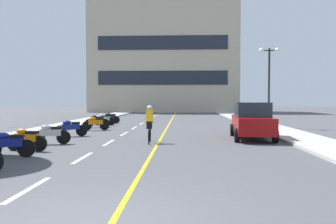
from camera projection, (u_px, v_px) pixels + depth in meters
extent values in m
plane|color=#47474C|center=(166.00, 125.00, 26.32)|extent=(140.00, 140.00, 0.00)
cube|color=#A8A8A3|center=(85.00, 121.00, 29.64)|extent=(2.40, 72.00, 0.12)
cube|color=#A8A8A3|center=(252.00, 122.00, 28.98)|extent=(2.40, 72.00, 0.12)
cube|color=silver|center=(29.00, 189.00, 7.44)|extent=(0.14, 2.20, 0.01)
cube|color=silver|center=(83.00, 158.00, 11.43)|extent=(0.14, 2.20, 0.01)
cube|color=silver|center=(109.00, 143.00, 15.43)|extent=(0.14, 2.20, 0.01)
cube|color=silver|center=(124.00, 134.00, 19.42)|extent=(0.14, 2.20, 0.01)
cube|color=silver|center=(134.00, 128.00, 23.41)|extent=(0.14, 2.20, 0.01)
cube|color=silver|center=(141.00, 124.00, 27.41)|extent=(0.14, 2.20, 0.01)
cube|color=silver|center=(147.00, 121.00, 31.40)|extent=(0.14, 2.20, 0.01)
cube|color=silver|center=(151.00, 118.00, 35.39)|extent=(0.14, 2.20, 0.01)
cube|color=silver|center=(154.00, 116.00, 39.39)|extent=(0.14, 2.20, 0.01)
cube|color=silver|center=(157.00, 115.00, 43.38)|extent=(0.14, 2.20, 0.01)
cube|color=silver|center=(159.00, 113.00, 47.37)|extent=(0.14, 2.20, 0.01)
cube|color=silver|center=(161.00, 112.00, 51.36)|extent=(0.14, 2.20, 0.01)
cube|color=gold|center=(170.00, 122.00, 29.30)|extent=(0.12, 66.00, 0.01)
cube|color=#BCAD93|center=(164.00, 58.00, 54.68)|extent=(22.78, 9.32, 17.16)
cube|color=#1E232D|center=(162.00, 78.00, 50.11)|extent=(19.14, 0.10, 2.06)
cube|color=#1E232D|center=(162.00, 43.00, 49.92)|extent=(19.14, 0.10, 2.06)
cylinder|color=black|center=(269.00, 87.00, 23.75)|extent=(0.14, 0.14, 5.40)
cylinder|color=black|center=(269.00, 50.00, 23.65)|extent=(1.10, 0.08, 0.08)
sphere|color=white|center=(261.00, 50.00, 23.68)|extent=(0.36, 0.36, 0.36)
sphere|color=white|center=(277.00, 50.00, 23.63)|extent=(0.36, 0.36, 0.36)
cylinder|color=black|center=(233.00, 130.00, 18.35)|extent=(0.26, 0.65, 0.64)
cylinder|color=black|center=(265.00, 130.00, 18.16)|extent=(0.26, 0.65, 0.64)
cylinder|color=black|center=(237.00, 135.00, 15.57)|extent=(0.26, 0.65, 0.64)
cylinder|color=black|center=(275.00, 136.00, 15.38)|extent=(0.26, 0.65, 0.64)
cube|color=maroon|center=(252.00, 124.00, 16.85)|extent=(1.98, 4.31, 0.80)
cube|color=#1E2833|center=(252.00, 109.00, 16.82)|extent=(1.71, 2.30, 0.70)
cylinder|color=black|center=(26.00, 148.00, 11.58)|extent=(0.61, 0.22, 0.60)
cube|color=navy|center=(9.00, 142.00, 11.48)|extent=(0.94, 0.45, 0.28)
ellipsoid|color=navy|center=(3.00, 136.00, 11.44)|extent=(0.48, 0.32, 0.22)
cube|color=black|center=(17.00, 136.00, 11.51)|extent=(0.48, 0.32, 0.10)
cylinder|color=black|center=(14.00, 143.00, 13.06)|extent=(0.61, 0.20, 0.60)
cylinder|color=black|center=(39.00, 144.00, 12.82)|extent=(0.61, 0.20, 0.60)
cube|color=orange|center=(26.00, 137.00, 12.93)|extent=(0.93, 0.43, 0.28)
ellipsoid|color=orange|center=(22.00, 132.00, 12.96)|extent=(0.47, 0.31, 0.22)
cube|color=black|center=(32.00, 132.00, 12.87)|extent=(0.47, 0.31, 0.10)
cylinder|color=silver|center=(14.00, 127.00, 13.03)|extent=(0.13, 0.60, 0.03)
cylinder|color=black|center=(38.00, 138.00, 14.81)|extent=(0.61, 0.19, 0.60)
cylinder|color=black|center=(64.00, 137.00, 14.92)|extent=(0.61, 0.19, 0.60)
cube|color=#B2B2B7|center=(51.00, 132.00, 14.85)|extent=(0.93, 0.41, 0.28)
ellipsoid|color=#B2B2B7|center=(46.00, 127.00, 14.83)|extent=(0.47, 0.30, 0.22)
cube|color=black|center=(56.00, 128.00, 14.87)|extent=(0.47, 0.30, 0.10)
cylinder|color=silver|center=(38.00, 124.00, 14.78)|extent=(0.12, 0.60, 0.03)
cylinder|color=black|center=(60.00, 131.00, 17.85)|extent=(0.60, 0.27, 0.60)
cylinder|color=black|center=(82.00, 131.00, 18.12)|extent=(0.60, 0.27, 0.60)
cube|color=navy|center=(71.00, 127.00, 17.98)|extent=(0.94, 0.53, 0.28)
ellipsoid|color=navy|center=(67.00, 123.00, 17.92)|extent=(0.49, 0.36, 0.22)
cube|color=black|center=(76.00, 123.00, 18.03)|extent=(0.49, 0.36, 0.10)
cylinder|color=silver|center=(60.00, 120.00, 17.83)|extent=(0.20, 0.58, 0.03)
cylinder|color=black|center=(87.00, 126.00, 21.40)|extent=(0.60, 0.27, 0.60)
cylinder|color=black|center=(104.00, 125.00, 21.67)|extent=(0.60, 0.27, 0.60)
cube|color=orange|center=(96.00, 122.00, 21.53)|extent=(0.94, 0.53, 0.28)
ellipsoid|color=orange|center=(92.00, 119.00, 21.47)|extent=(0.49, 0.36, 0.22)
cube|color=black|center=(100.00, 119.00, 21.58)|extent=(0.49, 0.36, 0.10)
cylinder|color=silver|center=(87.00, 116.00, 21.38)|extent=(0.20, 0.58, 0.03)
cylinder|color=black|center=(89.00, 123.00, 23.56)|extent=(0.60, 0.29, 0.60)
cylinder|color=black|center=(105.00, 123.00, 23.87)|extent=(0.60, 0.29, 0.60)
cube|color=black|center=(97.00, 120.00, 23.71)|extent=(0.94, 0.56, 0.28)
ellipsoid|color=black|center=(94.00, 117.00, 23.64)|extent=(0.49, 0.37, 0.22)
cube|color=black|center=(101.00, 117.00, 23.77)|extent=(0.49, 0.37, 0.10)
cylinder|color=silver|center=(89.00, 115.00, 23.53)|extent=(0.23, 0.58, 0.03)
cylinder|color=black|center=(97.00, 121.00, 25.85)|extent=(0.61, 0.16, 0.60)
cylinder|color=black|center=(111.00, 121.00, 25.68)|extent=(0.61, 0.16, 0.60)
cube|color=#B2B2B7|center=(104.00, 118.00, 25.76)|extent=(0.92, 0.38, 0.28)
ellipsoid|color=#B2B2B7|center=(102.00, 115.00, 25.78)|extent=(0.46, 0.29, 0.22)
cube|color=black|center=(107.00, 116.00, 25.71)|extent=(0.46, 0.29, 0.10)
cylinder|color=silver|center=(97.00, 113.00, 25.83)|extent=(0.09, 0.60, 0.03)
cylinder|color=black|center=(104.00, 120.00, 27.97)|extent=(0.61, 0.22, 0.60)
cylinder|color=black|center=(116.00, 120.00, 27.71)|extent=(0.61, 0.22, 0.60)
cube|color=black|center=(110.00, 117.00, 27.83)|extent=(0.94, 0.45, 0.28)
ellipsoid|color=black|center=(108.00, 114.00, 27.87)|extent=(0.48, 0.32, 0.22)
cube|color=black|center=(113.00, 115.00, 27.76)|extent=(0.48, 0.32, 0.10)
cylinder|color=silver|center=(104.00, 112.00, 27.95)|extent=(0.15, 0.59, 0.03)
torus|color=black|center=(150.00, 134.00, 15.92)|extent=(0.07, 0.72, 0.72)
torus|color=black|center=(149.00, 137.00, 14.87)|extent=(0.07, 0.72, 0.72)
cylinder|color=blue|center=(149.00, 129.00, 15.36)|extent=(0.08, 0.95, 0.04)
cube|color=black|center=(149.00, 124.00, 15.20)|extent=(0.11, 0.20, 0.06)
cylinder|color=blue|center=(150.00, 123.00, 15.80)|extent=(0.42, 0.05, 0.03)
cube|color=black|center=(149.00, 126.00, 15.25)|extent=(0.26, 0.37, 0.28)
cube|color=yellow|center=(150.00, 117.00, 15.39)|extent=(0.34, 0.47, 0.61)
sphere|color=tan|center=(150.00, 109.00, 15.51)|extent=(0.20, 0.20, 0.20)
ellipsoid|color=white|center=(150.00, 107.00, 15.50)|extent=(0.24, 0.26, 0.16)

